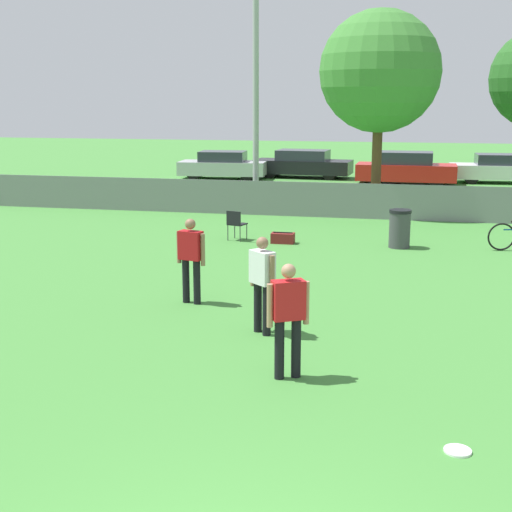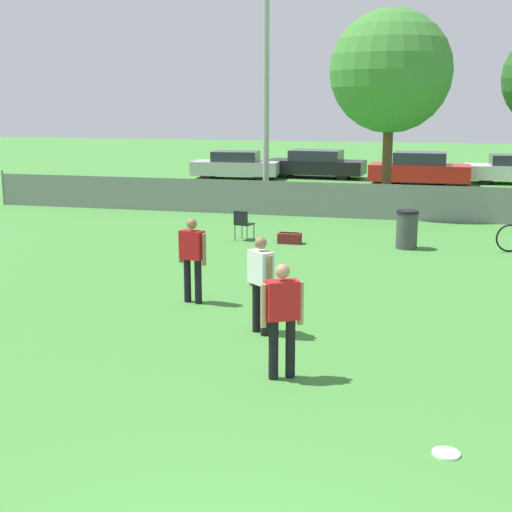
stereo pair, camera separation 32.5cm
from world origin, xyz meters
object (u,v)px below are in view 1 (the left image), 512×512
at_px(player_receiver_white, 262,278).
at_px(frisbee_disc, 458,451).
at_px(tree_near_pole, 380,72).
at_px(gear_bag_sideline, 283,238).
at_px(player_defender_red, 191,255).
at_px(parked_car_white, 503,169).
at_px(player_thrower_red, 288,313).
at_px(folding_chair_sideline, 236,223).
at_px(parked_car_dark, 303,164).
at_px(parked_car_silver, 223,165).
at_px(parked_car_red, 406,169).
at_px(trash_bin, 400,229).
at_px(light_pole, 256,65).

xyz_separation_m(player_receiver_white, frisbee_disc, (2.83, -3.37, -0.88)).
bearing_deg(tree_near_pole, gear_bag_sideline, -108.85).
distance_m(player_defender_red, parked_car_white, 22.72).
height_order(player_thrower_red, player_defender_red, same).
relative_size(folding_chair_sideline, parked_car_dark, 0.17).
distance_m(parked_car_silver, parked_car_red, 8.40).
height_order(player_defender_red, folding_chair_sideline, player_defender_red).
bearing_deg(folding_chair_sideline, player_defender_red, 111.40).
bearing_deg(tree_near_pole, parked_car_silver, 131.30).
relative_size(frisbee_disc, folding_chair_sideline, 0.37).
distance_m(trash_bin, parked_car_dark, 16.52).
xyz_separation_m(light_pole, player_thrower_red, (3.68, -14.54, -3.82)).
bearing_deg(light_pole, player_receiver_white, -76.96).
xyz_separation_m(gear_bag_sideline, parked_car_red, (2.87, 14.15, 0.54)).
distance_m(player_receiver_white, frisbee_disc, 4.48).
bearing_deg(light_pole, parked_car_white, 47.88).
relative_size(parked_car_dark, parked_car_white, 1.02).
bearing_deg(tree_near_pole, player_thrower_red, -91.13).
distance_m(gear_bag_sideline, parked_car_red, 14.45).
bearing_deg(folding_chair_sideline, parked_car_white, -103.27).
relative_size(player_thrower_red, frisbee_disc, 5.33).
bearing_deg(player_receiver_white, tree_near_pole, 126.95).
bearing_deg(gear_bag_sideline, light_pole, 109.38).
height_order(folding_chair_sideline, parked_car_white, parked_car_white).
bearing_deg(tree_near_pole, parked_car_dark, 111.76).
distance_m(player_defender_red, trash_bin, 6.92).
distance_m(player_defender_red, folding_chair_sideline, 5.97).
distance_m(tree_near_pole, parked_car_white, 11.57).
bearing_deg(player_receiver_white, parked_car_dark, 138.67).
xyz_separation_m(player_receiver_white, player_defender_red, (-1.61, 1.40, 0.00)).
height_order(player_receiver_white, parked_car_white, player_receiver_white).
bearing_deg(tree_near_pole, player_receiver_white, -94.39).
distance_m(tree_near_pole, player_receiver_white, 13.65).
bearing_deg(player_receiver_white, player_defender_red, -179.67).
distance_m(player_defender_red, frisbee_disc, 6.57).
xyz_separation_m(tree_near_pole, folding_chair_sideline, (-3.28, -5.80, -4.02)).
bearing_deg(tree_near_pole, folding_chair_sideline, -119.48).
distance_m(player_receiver_white, parked_car_white, 23.58).
relative_size(tree_near_pole, trash_bin, 6.74).
xyz_separation_m(player_thrower_red, gear_bag_sideline, (-1.72, 8.96, -0.76)).
bearing_deg(light_pole, parked_car_red, 60.59).
bearing_deg(folding_chair_sideline, player_receiver_white, 122.28).
relative_size(tree_near_pole, parked_car_dark, 1.38).
height_order(gear_bag_sideline, parked_car_dark, parked_car_dark).
xyz_separation_m(player_defender_red, parked_car_red, (3.48, 19.98, -0.22)).
bearing_deg(gear_bag_sideline, parked_car_white, 65.58).
xyz_separation_m(frisbee_disc, parked_car_white, (3.23, 26.16, 0.62)).
bearing_deg(trash_bin, light_pole, 131.80).
relative_size(folding_chair_sideline, trash_bin, 0.83).
height_order(light_pole, parked_car_red, light_pole).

